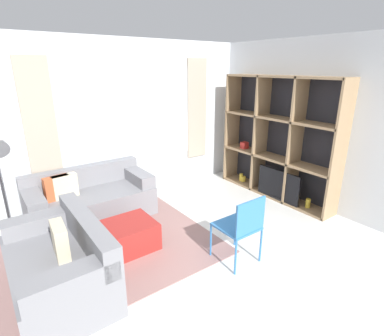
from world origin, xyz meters
TOP-DOWN VIEW (x-y plane):
  - ground_plane at (0.00, 0.00)m, footprint 16.00×16.00m
  - wall_back at (0.00, 3.16)m, footprint 5.70×0.11m
  - wall_right at (2.28, 1.57)m, footprint 0.07×4.33m
  - area_rug at (-1.15, 1.75)m, footprint 2.83×2.16m
  - shelving_unit at (2.09, 1.63)m, footprint 0.39×2.29m
  - couch_main at (-0.96, 2.68)m, footprint 1.80×0.86m
  - couch_side at (-1.72, 1.30)m, footprint 0.86×1.48m
  - ottoman at (-0.89, 1.60)m, footprint 0.77×0.58m
  - folding_chair at (0.12, 0.53)m, footprint 0.44×0.46m

SIDE VIEW (x-z plane):
  - ground_plane at x=0.00m, z-range 0.00..0.00m
  - area_rug at x=-1.15m, z-range 0.00..0.01m
  - ottoman at x=-0.89m, z-range 0.00..0.37m
  - couch_main at x=-0.96m, z-range -0.09..0.70m
  - couch_side at x=-1.72m, z-range -0.09..0.70m
  - folding_chair at x=0.12m, z-range 0.09..0.95m
  - shelving_unit at x=2.09m, z-range -0.04..2.07m
  - wall_right at x=2.28m, z-range 0.00..2.70m
  - wall_back at x=0.00m, z-range 0.01..2.71m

